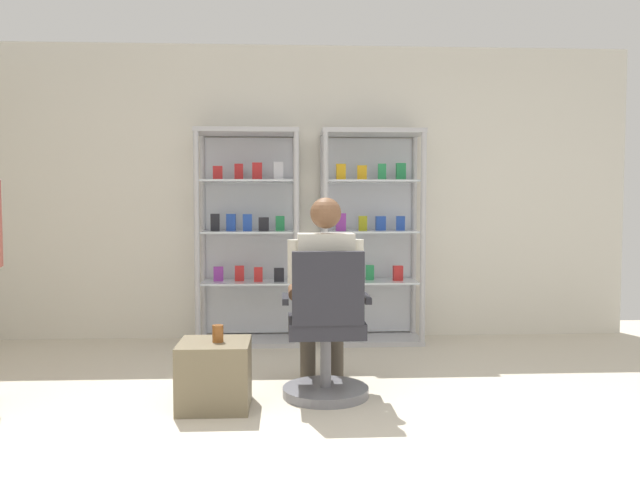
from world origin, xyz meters
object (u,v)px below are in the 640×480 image
at_px(seated_shopkeeper, 325,285).
at_px(storage_crate, 215,374).
at_px(office_chair, 326,338).
at_px(tea_glass, 218,334).
at_px(display_cabinet_left, 249,235).
at_px(display_cabinet_right, 370,235).

bearing_deg(seated_shopkeeper, storage_crate, -156.74).
height_order(office_chair, tea_glass, office_chair).
distance_m(storage_crate, tea_glass, 0.26).
bearing_deg(storage_crate, tea_glass, -24.80).
xyz_separation_m(display_cabinet_left, office_chair, (0.59, -1.71, -0.57)).
distance_m(display_cabinet_left, office_chair, 1.90).
distance_m(display_cabinet_right, seated_shopkeeper, 1.65).
bearing_deg(tea_glass, seated_shopkeeper, 24.77).
relative_size(seated_shopkeeper, tea_glass, 12.39).
bearing_deg(tea_glass, storage_crate, 155.20).
height_order(seated_shopkeeper, storage_crate, seated_shopkeeper).
distance_m(display_cabinet_right, storage_crate, 2.33).
distance_m(office_chair, storage_crate, 0.73).
height_order(display_cabinet_right, office_chair, display_cabinet_right).
relative_size(seated_shopkeeper, storage_crate, 3.00).
bearing_deg(display_cabinet_left, display_cabinet_right, 0.00).
relative_size(display_cabinet_left, tea_glass, 18.25).
bearing_deg(display_cabinet_left, seated_shopkeeper, -69.07).
distance_m(display_cabinet_left, tea_glass, 1.92).
xyz_separation_m(seated_shopkeeper, tea_glass, (-0.67, -0.31, -0.25)).
distance_m(display_cabinet_left, storage_crate, 2.00).
xyz_separation_m(seated_shopkeeper, storage_crate, (-0.69, -0.30, -0.51)).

